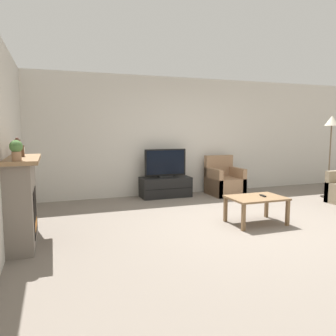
{
  "coord_description": "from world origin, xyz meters",
  "views": [
    {
      "loc": [
        -2.94,
        -4.44,
        1.52
      ],
      "look_at": [
        -1.06,
        0.84,
        0.85
      ],
      "focal_mm": 35.0,
      "sensor_mm": 36.0,
      "label": 1
    }
  ],
  "objects_px": {
    "potted_plant": "(16,149)",
    "coffee_table": "(256,200)",
    "tv_stand": "(165,187)",
    "mantel_clock": "(21,151)",
    "armchair": "(224,182)",
    "remote": "(263,196)",
    "fireplace": "(22,200)",
    "tv": "(165,164)",
    "mantel_vase_left": "(18,149)",
    "floor_lamp": "(331,128)"
  },
  "relations": [
    {
      "from": "potted_plant",
      "to": "coffee_table",
      "type": "bearing_deg",
      "value": 4.86
    },
    {
      "from": "coffee_table",
      "to": "tv_stand",
      "type": "bearing_deg",
      "value": 105.4
    },
    {
      "from": "tv_stand",
      "to": "coffee_table",
      "type": "distance_m",
      "value": 2.58
    },
    {
      "from": "mantel_clock",
      "to": "coffee_table",
      "type": "xyz_separation_m",
      "value": [
        3.44,
        -0.35,
        -0.85
      ]
    },
    {
      "from": "armchair",
      "to": "remote",
      "type": "bearing_deg",
      "value": -103.94
    },
    {
      "from": "tv_stand",
      "to": "coffee_table",
      "type": "bearing_deg",
      "value": -74.6
    },
    {
      "from": "mantel_clock",
      "to": "coffee_table",
      "type": "relative_size",
      "value": 0.17
    },
    {
      "from": "fireplace",
      "to": "tv",
      "type": "height_order",
      "value": "fireplace"
    },
    {
      "from": "potted_plant",
      "to": "mantel_vase_left",
      "type": "bearing_deg",
      "value": 90.0
    },
    {
      "from": "tv_stand",
      "to": "coffee_table",
      "type": "relative_size",
      "value": 1.26
    },
    {
      "from": "mantel_vase_left",
      "to": "tv_stand",
      "type": "bearing_deg",
      "value": 43.5
    },
    {
      "from": "mantel_clock",
      "to": "tv",
      "type": "relative_size",
      "value": 0.16
    },
    {
      "from": "mantel_vase_left",
      "to": "remote",
      "type": "distance_m",
      "value": 3.67
    },
    {
      "from": "mantel_clock",
      "to": "floor_lamp",
      "type": "relative_size",
      "value": 0.08
    },
    {
      "from": "coffee_table",
      "to": "remote",
      "type": "height_order",
      "value": "remote"
    },
    {
      "from": "armchair",
      "to": "remote",
      "type": "xyz_separation_m",
      "value": [
        -0.57,
        -2.28,
        0.16
      ]
    },
    {
      "from": "coffee_table",
      "to": "floor_lamp",
      "type": "bearing_deg",
      "value": 24.17
    },
    {
      "from": "mantel_vase_left",
      "to": "remote",
      "type": "height_order",
      "value": "mantel_vase_left"
    },
    {
      "from": "tv",
      "to": "floor_lamp",
      "type": "relative_size",
      "value": 0.53
    },
    {
      "from": "fireplace",
      "to": "mantel_clock",
      "type": "xyz_separation_m",
      "value": [
        0.02,
        0.12,
        0.64
      ]
    },
    {
      "from": "fireplace",
      "to": "tv",
      "type": "distance_m",
      "value": 3.57
    },
    {
      "from": "tv",
      "to": "remote",
      "type": "xyz_separation_m",
      "value": [
        0.81,
        -2.48,
        -0.29
      ]
    },
    {
      "from": "remote",
      "to": "coffee_table",
      "type": "bearing_deg",
      "value": -173.94
    },
    {
      "from": "mantel_vase_left",
      "to": "fireplace",
      "type": "bearing_deg",
      "value": 92.6
    },
    {
      "from": "fireplace",
      "to": "mantel_vase_left",
      "type": "relative_size",
      "value": 4.62
    },
    {
      "from": "mantel_vase_left",
      "to": "mantel_clock",
      "type": "bearing_deg",
      "value": 89.91
    },
    {
      "from": "potted_plant",
      "to": "tv",
      "type": "distance_m",
      "value": 3.95
    },
    {
      "from": "floor_lamp",
      "to": "tv_stand",
      "type": "bearing_deg",
      "value": 159.98
    },
    {
      "from": "tv",
      "to": "remote",
      "type": "distance_m",
      "value": 2.62
    },
    {
      "from": "armchair",
      "to": "coffee_table",
      "type": "height_order",
      "value": "armchair"
    },
    {
      "from": "coffee_table",
      "to": "remote",
      "type": "relative_size",
      "value": 5.77
    },
    {
      "from": "mantel_clock",
      "to": "tv_stand",
      "type": "bearing_deg",
      "value": 37.63
    },
    {
      "from": "fireplace",
      "to": "coffee_table",
      "type": "xyz_separation_m",
      "value": [
        3.46,
        -0.23,
        -0.21
      ]
    },
    {
      "from": "fireplace",
      "to": "mantel_vase_left",
      "type": "distance_m",
      "value": 0.79
    },
    {
      "from": "floor_lamp",
      "to": "fireplace",
      "type": "bearing_deg",
      "value": -170.84
    },
    {
      "from": "tv_stand",
      "to": "mantel_vase_left",
      "type": "bearing_deg",
      "value": -136.5
    },
    {
      "from": "fireplace",
      "to": "potted_plant",
      "type": "distance_m",
      "value": 0.88
    },
    {
      "from": "mantel_clock",
      "to": "armchair",
      "type": "relative_size",
      "value": 0.17
    },
    {
      "from": "mantel_clock",
      "to": "potted_plant",
      "type": "height_order",
      "value": "potted_plant"
    },
    {
      "from": "potted_plant",
      "to": "floor_lamp",
      "type": "relative_size",
      "value": 0.13
    },
    {
      "from": "tv",
      "to": "coffee_table",
      "type": "relative_size",
      "value": 1.08
    },
    {
      "from": "potted_plant",
      "to": "armchair",
      "type": "height_order",
      "value": "potted_plant"
    },
    {
      "from": "mantel_vase_left",
      "to": "coffee_table",
      "type": "relative_size",
      "value": 0.3
    },
    {
      "from": "potted_plant",
      "to": "remote",
      "type": "height_order",
      "value": "potted_plant"
    },
    {
      "from": "potted_plant",
      "to": "floor_lamp",
      "type": "xyz_separation_m",
      "value": [
        6.19,
        1.52,
        0.26
      ]
    },
    {
      "from": "mantel_vase_left",
      "to": "remote",
      "type": "relative_size",
      "value": 1.74
    },
    {
      "from": "potted_plant",
      "to": "tv",
      "type": "xyz_separation_m",
      "value": [
        2.76,
        2.77,
        -0.55
      ]
    },
    {
      "from": "mantel_vase_left",
      "to": "tv",
      "type": "relative_size",
      "value": 0.28
    },
    {
      "from": "mantel_vase_left",
      "to": "coffee_table",
      "type": "xyz_separation_m",
      "value": [
        3.44,
        0.14,
        -0.9
      ]
    },
    {
      "from": "armchair",
      "to": "fireplace",
      "type": "bearing_deg",
      "value": -153.67
    }
  ]
}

